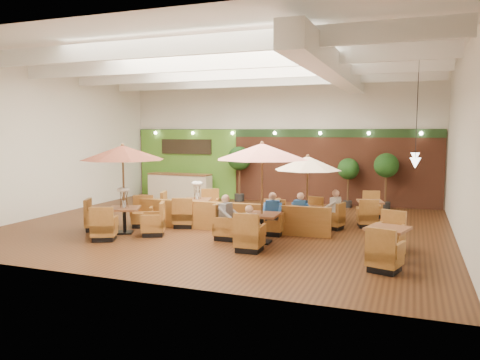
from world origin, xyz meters
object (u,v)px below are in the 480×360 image
at_px(service_counter, 180,186).
at_px(table_2, 307,177).
at_px(diner_2, 227,213).
at_px(table_3, 190,208).
at_px(table_1, 259,170).
at_px(topiary_1, 348,171).
at_px(diner_3, 301,208).
at_px(table_0, 123,173).
at_px(diner_4, 334,205).
at_px(table_5, 370,212).
at_px(booth_divider, 227,217).
at_px(diner_0, 250,223).
at_px(table_4, 387,244).
at_px(diner_1, 272,210).
at_px(topiary_2, 386,168).
at_px(topiary_0, 239,161).

bearing_deg(service_counter, table_2, -32.03).
xyz_separation_m(service_counter, diner_2, (5.15, -6.88, 0.20)).
relative_size(table_2, table_3, 0.86).
bearing_deg(diner_2, table_1, 96.90).
relative_size(table_1, topiary_1, 1.41).
height_order(table_3, diner_3, table_3).
xyz_separation_m(table_0, diner_4, (5.96, 2.85, -1.10)).
bearing_deg(table_3, table_5, 2.71).
distance_m(booth_divider, diner_4, 3.44).
bearing_deg(diner_0, table_4, -0.90).
distance_m(service_counter, diner_3, 8.69).
distance_m(table_0, diner_1, 4.68).
bearing_deg(diner_3, diner_0, -97.50).
bearing_deg(topiary_1, service_counter, -178.50).
height_order(table_1, table_2, table_1).
distance_m(topiary_1, diner_0, 8.29).
bearing_deg(diner_0, diner_4, 58.12).
bearing_deg(diner_1, diner_0, 79.95).
xyz_separation_m(table_3, table_5, (5.89, 2.06, -0.10)).
bearing_deg(table_0, diner_4, 1.46).
bearing_deg(table_4, table_1, -173.71).
height_order(table_4, diner_1, diner_1).
height_order(table_0, diner_2, table_0).
xyz_separation_m(topiary_2, diner_0, (-2.94, -8.13, -0.94)).
height_order(service_counter, table_2, table_2).
bearing_deg(table_5, table_2, -152.45).
relative_size(booth_divider, diner_3, 8.12).
xyz_separation_m(table_3, topiary_0, (-0.03, 4.97, 1.37)).
bearing_deg(diner_4, table_1, 158.88).
relative_size(service_counter, topiary_0, 1.22).
bearing_deg(service_counter, table_1, -48.30).
xyz_separation_m(diner_1, diner_3, (0.74, 0.61, -0.01)).
xyz_separation_m(table_3, topiary_2, (6.23, 4.97, 1.23)).
xyz_separation_m(topiary_1, diner_4, (0.16, -4.55, -0.75)).
bearing_deg(service_counter, diner_2, -53.16).
relative_size(table_2, diner_4, 2.97).
height_order(table_2, table_5, table_2).
distance_m(table_3, diner_2, 3.09).
bearing_deg(diner_0, table_1, 86.43).
bearing_deg(topiary_1, table_5, -68.57).
bearing_deg(service_counter, topiary_2, 1.25).
bearing_deg(table_1, diner_0, -87.62).
distance_m(topiary_0, topiary_2, 6.27).
distance_m(diner_0, diner_4, 3.93).
bearing_deg(diner_2, diner_4, 140.49).
distance_m(table_0, diner_4, 6.69).
height_order(topiary_0, diner_3, topiary_0).
bearing_deg(table_2, diner_2, -108.74).
height_order(table_3, topiary_0, topiary_0).
relative_size(table_3, diner_0, 3.66).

